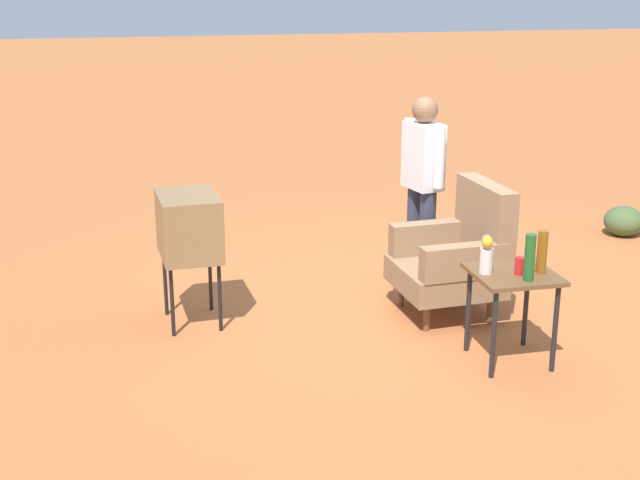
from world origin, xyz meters
name	(u,v)px	position (x,y,z in m)	size (l,w,h in m)	color
ground_plane	(416,305)	(0.00, 0.00, 0.00)	(60.00, 60.00, 0.00)	#AD6033
armchair	(458,254)	(0.23, 0.26, 0.50)	(0.82, 0.83, 1.06)	brown
side_table	(513,286)	(1.15, 0.29, 0.56)	(0.56, 0.56, 0.66)	black
tv_on_stand	(189,227)	(-0.04, -1.82, 0.78)	(0.63, 0.48, 1.03)	black
person_standing	(423,179)	(-0.50, 0.20, 0.94)	(0.56, 0.29, 1.64)	#2D3347
bottle_wine_green	(530,257)	(1.32, 0.32, 0.82)	(0.07, 0.07, 0.32)	#1E5623
soda_can_blue	(530,257)	(1.04, 0.46, 0.72)	(0.07, 0.07, 0.12)	blue
soda_can_red	(520,266)	(1.20, 0.31, 0.72)	(0.07, 0.07, 0.12)	red
bottle_tall_amber	(542,252)	(1.20, 0.47, 0.81)	(0.07, 0.07, 0.30)	brown
flower_vase	(487,253)	(1.13, 0.10, 0.81)	(0.14, 0.09, 0.27)	silver
shrub_mid	(624,221)	(-1.39, 2.73, 0.15)	(0.40, 0.40, 0.31)	#475B33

